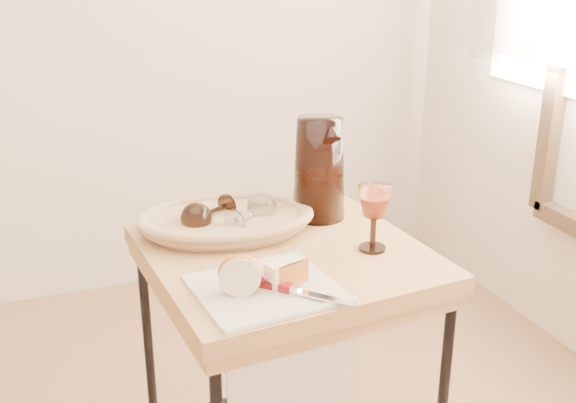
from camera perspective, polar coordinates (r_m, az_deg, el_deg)
name	(u,v)px	position (r m, az deg, el deg)	size (l,w,h in m)	color
side_table	(285,389)	(1.76, -0.24, -15.05)	(0.59, 0.59, 0.75)	brown
tea_towel	(265,288)	(1.40, -1.88, -7.08)	(0.27, 0.24, 0.01)	beige
bread_basket	(226,223)	(1.65, -5.11, -1.77)	(0.37, 0.25, 0.05)	#A48356
goblet_lying_a	(210,212)	(1.65, -6.40, -0.89)	(0.12, 0.07, 0.07)	#321C12
goblet_lying_b	(251,213)	(1.64, -3.07, -0.96)	(0.12, 0.07, 0.07)	white
pitcher	(319,168)	(1.71, 2.56, 2.73)	(0.17, 0.25, 0.29)	black
wine_goblet	(374,218)	(1.55, 7.02, -1.33)	(0.07, 0.07, 0.15)	white
apple_half	(240,273)	(1.36, -3.93, -5.84)	(0.09, 0.05, 0.08)	#C11F00
apple_wedge	(284,273)	(1.39, -0.34, -5.85)	(0.07, 0.04, 0.05)	#FAE3C0
table_knife	(299,291)	(1.36, 0.92, -7.29)	(0.21, 0.02, 0.02)	silver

